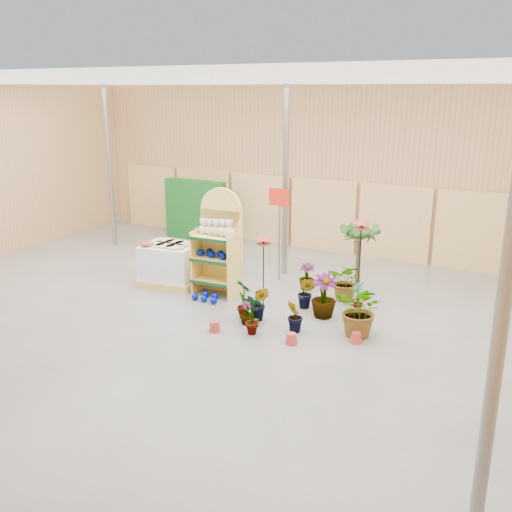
{
  "coord_description": "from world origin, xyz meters",
  "views": [
    {
      "loc": [
        5.84,
        -8.59,
        4.38
      ],
      "look_at": [
        0.3,
        1.5,
        1.0
      ],
      "focal_mm": 40.0,
      "sensor_mm": 36.0,
      "label": 1
    }
  ],
  "objects": [
    {
      "name": "trellis_stock",
      "position": [
        -3.8,
        5.2,
        0.9
      ],
      "size": [
        2.0,
        0.3,
        1.8
      ],
      "primitive_type": "cube",
      "color": "#155C1D",
      "rests_on": "ground"
    },
    {
      "name": "bird_table_front",
      "position": [
        0.62,
        1.23,
        1.49
      ],
      "size": [
        0.34,
        0.34,
        1.61
      ],
      "color": "black",
      "rests_on": "ground"
    },
    {
      "name": "potted_plant_7",
      "position": [
        0.76,
        0.3,
        0.25
      ],
      "size": [
        0.3,
        0.3,
        0.49
      ],
      "primitive_type": "imported",
      "rotation": [
        0.0,
        0.0,
        6.2
      ],
      "color": "#25511F",
      "rests_on": "ground"
    },
    {
      "name": "pallet_stack",
      "position": [
        -1.96,
        1.51,
        0.48
      ],
      "size": [
        1.47,
        1.29,
        0.99
      ],
      "rotation": [
        0.0,
        0.0,
        0.14
      ],
      "color": "tan",
      "rests_on": "ground"
    },
    {
      "name": "palm",
      "position": [
        2.0,
        3.14,
        1.37
      ],
      "size": [
        0.7,
        0.7,
        1.62
      ],
      "color": "#423726",
      "rests_on": "ground"
    },
    {
      "name": "potted_plant_9",
      "position": [
        1.74,
        0.38,
        0.33
      ],
      "size": [
        0.41,
        0.45,
        0.65
      ],
      "primitive_type": "imported",
      "rotation": [
        0.0,
        0.0,
        5.14
      ],
      "color": "#25511F",
      "rests_on": "ground"
    },
    {
      "name": "potted_plant_11",
      "position": [
        0.95,
        2.69,
        0.3
      ],
      "size": [
        0.44,
        0.44,
        0.61
      ],
      "primitive_type": "imported",
      "rotation": [
        0.0,
        0.0,
        0.36
      ],
      "color": "#25511F",
      "rests_on": "ground"
    },
    {
      "name": "potted_plant_10",
      "position": [
        2.86,
        0.82,
        0.51
      ],
      "size": [
        1.02,
        0.91,
        1.03
      ],
      "primitive_type": "imported",
      "rotation": [
        0.0,
        0.0,
        6.16
      ],
      "color": "#25511F",
      "rests_on": "ground"
    },
    {
      "name": "gazing_balls_floor",
      "position": [
        -0.63,
        0.98,
        0.07
      ],
      "size": [
        0.63,
        0.39,
        0.15
      ],
      "color": "#000D90",
      "rests_on": "ground"
    },
    {
      "name": "potted_plant_1",
      "position": [
        0.88,
        0.57,
        0.35
      ],
      "size": [
        0.46,
        0.41,
        0.71
      ],
      "primitive_type": "imported",
      "rotation": [
        0.0,
        0.0,
        0.28
      ],
      "color": "#25511F",
      "rests_on": "ground"
    },
    {
      "name": "bird_table_right",
      "position": [
        2.31,
        2.26,
        1.78
      ],
      "size": [
        0.34,
        0.34,
        1.91
      ],
      "color": "black",
      "rests_on": "ground"
    },
    {
      "name": "room",
      "position": [
        0.0,
        0.91,
        2.21
      ],
      "size": [
        15.2,
        12.1,
        4.7
      ],
      "color": "slate",
      "rests_on": "ground"
    },
    {
      "name": "display_shelf",
      "position": [
        -0.66,
        1.57,
        1.07
      ],
      "size": [
        1.02,
        0.68,
        2.35
      ],
      "rotation": [
        0.0,
        0.0,
        0.06
      ],
      "color": "#E4C45B",
      "rests_on": "ground"
    },
    {
      "name": "teddy_bears",
      "position": [
        -0.62,
        1.46,
        1.49
      ],
      "size": [
        0.87,
        0.24,
        0.38
      ],
      "color": "beige",
      "rests_on": "display_shelf"
    },
    {
      "name": "potted_plant_8",
      "position": [
        1.09,
        -0.06,
        0.4
      ],
      "size": [
        0.44,
        0.31,
        0.8
      ],
      "primitive_type": "imported",
      "rotation": [
        0.0,
        0.0,
        3.08
      ],
      "color": "#25511F",
      "rests_on": "ground"
    },
    {
      "name": "potted_plant_5",
      "position": [
        1.43,
        1.61,
        0.34
      ],
      "size": [
        0.42,
        0.36,
        0.69
      ],
      "primitive_type": "imported",
      "rotation": [
        0.0,
        0.0,
        6.14
      ],
      "color": "#25511F",
      "rests_on": "ground"
    },
    {
      "name": "offer_sign",
      "position": [
        0.1,
        2.98,
        1.57
      ],
      "size": [
        0.5,
        0.08,
        2.2
      ],
      "color": "gray",
      "rests_on": "ground"
    },
    {
      "name": "potted_plant_4",
      "position": [
        2.42,
        1.94,
        0.33
      ],
      "size": [
        0.38,
        0.42,
        0.66
      ],
      "primitive_type": "imported",
      "rotation": [
        0.0,
        0.0,
        5.25
      ],
      "color": "#25511F",
      "rests_on": "ground"
    },
    {
      "name": "bird_table_back",
      "position": [
        -2.42,
        4.69,
        1.54
      ],
      "size": [
        0.34,
        0.34,
        1.66
      ],
      "color": "black",
      "rests_on": "ground"
    },
    {
      "name": "potted_plant_3",
      "position": [
        1.91,
        1.34,
        0.44
      ],
      "size": [
        0.65,
        0.65,
        0.88
      ],
      "primitive_type": "imported",
      "rotation": [
        0.0,
        0.0,
        0.41
      ],
      "color": "#25511F",
      "rests_on": "ground"
    },
    {
      "name": "potted_plant_6",
      "position": [
        1.98,
        2.47,
        0.42
      ],
      "size": [
        0.76,
        0.66,
        0.84
      ],
      "primitive_type": "imported",
      "rotation": [
        0.0,
        0.0,
        0.01
      ],
      "color": "#25511F",
      "rests_on": "ground"
    },
    {
      "name": "potted_plant_0",
      "position": [
        0.55,
        0.54,
        0.41
      ],
      "size": [
        0.52,
        0.47,
        0.82
      ],
      "primitive_type": "imported",
      "rotation": [
        0.0,
        0.0,
        2.63
      ],
      "color": "#25511F",
      "rests_on": "ground"
    },
    {
      "name": "charcoal_planters",
      "position": [
        -1.89,
        3.15,
        0.5
      ],
      "size": [
        0.8,
        0.5,
        1.0
      ],
      "color": "#33343D",
      "rests_on": "ground"
    },
    {
      "name": "gazing_balls_shelf",
      "position": [
        -0.66,
        1.44,
        0.92
      ],
      "size": [
        0.86,
        0.3,
        0.16
      ],
      "color": "#000D90",
      "rests_on": "display_shelf"
    }
  ]
}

